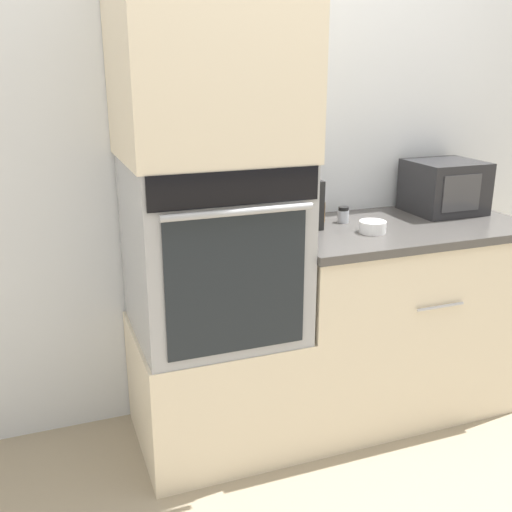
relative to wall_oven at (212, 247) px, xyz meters
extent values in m
plane|color=gray|center=(0.32, -0.30, -0.86)|extent=(12.00, 12.00, 0.00)
cube|color=silver|center=(0.32, 0.33, 0.39)|extent=(8.00, 0.05, 2.50)
cube|color=beige|center=(0.00, 0.00, -0.60)|extent=(0.65, 0.60, 0.52)
cube|color=#9EA0A5|center=(0.00, 0.00, 0.00)|extent=(0.62, 0.59, 0.69)
cube|color=black|center=(0.00, -0.30, 0.29)|extent=(0.60, 0.01, 0.12)
cube|color=#3FBFF2|center=(0.00, -0.30, 0.29)|extent=(0.09, 0.00, 0.03)
cube|color=black|center=(0.00, -0.30, -0.05)|extent=(0.51, 0.01, 0.51)
cylinder|color=#9EA0A5|center=(0.00, -0.33, 0.21)|extent=(0.53, 0.02, 0.02)
cube|color=beige|center=(0.00, 0.00, 0.76)|extent=(0.65, 0.60, 0.83)
cube|color=beige|center=(0.86, 0.00, -0.44)|extent=(1.08, 0.60, 0.84)
cube|color=#474442|center=(0.86, 0.00, -0.01)|extent=(1.10, 0.63, 0.03)
cylinder|color=#B7B7BC|center=(0.86, -0.31, -0.26)|extent=(0.22, 0.01, 0.01)
cube|color=#232326|center=(1.16, 0.13, 0.13)|extent=(0.32, 0.29, 0.24)
cube|color=#3D3D3F|center=(1.15, -0.02, 0.13)|extent=(0.20, 0.01, 0.16)
cube|color=black|center=(0.44, 0.08, 0.12)|extent=(0.10, 0.12, 0.21)
cylinder|color=black|center=(0.42, 0.08, 0.24)|extent=(0.02, 0.02, 0.04)
cylinder|color=black|center=(0.44, 0.08, 0.24)|extent=(0.02, 0.02, 0.04)
cylinder|color=black|center=(0.47, 0.08, 0.24)|extent=(0.02, 0.02, 0.04)
cylinder|color=white|center=(0.67, -0.08, 0.04)|extent=(0.11, 0.11, 0.05)
cylinder|color=silver|center=(0.63, 0.11, 0.04)|extent=(0.05, 0.05, 0.05)
cylinder|color=black|center=(0.63, 0.11, 0.07)|extent=(0.05, 0.05, 0.02)
cylinder|color=brown|center=(0.55, 0.16, 0.06)|extent=(0.04, 0.04, 0.09)
cylinder|color=#B7B7BC|center=(0.55, 0.16, 0.11)|extent=(0.03, 0.03, 0.02)
camera|label=1|loc=(-0.62, -2.14, 0.68)|focal=42.00mm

